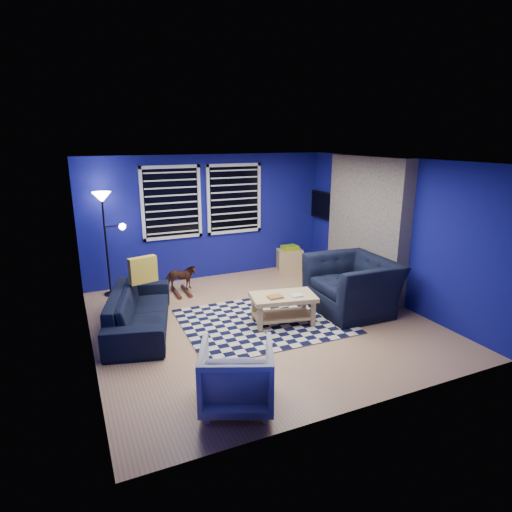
{
  "coord_description": "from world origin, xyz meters",
  "views": [
    {
      "loc": [
        -2.63,
        -5.69,
        2.83
      ],
      "look_at": [
        0.06,
        0.3,
        0.99
      ],
      "focal_mm": 30.0,
      "sensor_mm": 36.0,
      "label": 1
    }
  ],
  "objects_px": {
    "sofa": "(139,310)",
    "armchair_big": "(352,285)",
    "rocking_horse": "(181,278)",
    "tv": "(325,206)",
    "cabinet": "(290,259)",
    "coffee_table": "(283,303)",
    "floor_lamp": "(104,212)",
    "armchair_bent": "(237,376)"
  },
  "relations": [
    {
      "from": "tv",
      "to": "cabinet",
      "type": "height_order",
      "value": "tv"
    },
    {
      "from": "cabinet",
      "to": "rocking_horse",
      "type": "bearing_deg",
      "value": -153.28
    },
    {
      "from": "sofa",
      "to": "armchair_bent",
      "type": "height_order",
      "value": "armchair_bent"
    },
    {
      "from": "rocking_horse",
      "to": "tv",
      "type": "bearing_deg",
      "value": -68.38
    },
    {
      "from": "sofa",
      "to": "rocking_horse",
      "type": "bearing_deg",
      "value": -22.99
    },
    {
      "from": "tv",
      "to": "sofa",
      "type": "bearing_deg",
      "value": -160.37
    },
    {
      "from": "armchair_bent",
      "to": "floor_lamp",
      "type": "height_order",
      "value": "floor_lamp"
    },
    {
      "from": "sofa",
      "to": "coffee_table",
      "type": "xyz_separation_m",
      "value": [
        2.07,
        -0.71,
        0.03
      ]
    },
    {
      "from": "sofa",
      "to": "coffee_table",
      "type": "bearing_deg",
      "value": -94.28
    },
    {
      "from": "sofa",
      "to": "floor_lamp",
      "type": "distance_m",
      "value": 2.13
    },
    {
      "from": "floor_lamp",
      "to": "cabinet",
      "type": "bearing_deg",
      "value": 0.71
    },
    {
      "from": "armchair_big",
      "to": "cabinet",
      "type": "height_order",
      "value": "armchair_big"
    },
    {
      "from": "tv",
      "to": "rocking_horse",
      "type": "xyz_separation_m",
      "value": [
        -3.27,
        -0.27,
        -1.09
      ]
    },
    {
      "from": "tv",
      "to": "coffee_table",
      "type": "bearing_deg",
      "value": -134.19
    },
    {
      "from": "cabinet",
      "to": "floor_lamp",
      "type": "relative_size",
      "value": 0.32
    },
    {
      "from": "armchair_big",
      "to": "floor_lamp",
      "type": "xyz_separation_m",
      "value": [
        -3.6,
        2.42,
        1.11
      ]
    },
    {
      "from": "rocking_horse",
      "to": "floor_lamp",
      "type": "relative_size",
      "value": 0.3
    },
    {
      "from": "tv",
      "to": "armchair_big",
      "type": "xyz_separation_m",
      "value": [
        -0.85,
        -2.21,
        -0.96
      ]
    },
    {
      "from": "tv",
      "to": "armchair_bent",
      "type": "relative_size",
      "value": 1.27
    },
    {
      "from": "armchair_bent",
      "to": "armchair_big",
      "type": "bearing_deg",
      "value": -125.02
    },
    {
      "from": "sofa",
      "to": "armchair_big",
      "type": "height_order",
      "value": "armchair_big"
    },
    {
      "from": "sofa",
      "to": "rocking_horse",
      "type": "distance_m",
      "value": 1.56
    },
    {
      "from": "floor_lamp",
      "to": "tv",
      "type": "bearing_deg",
      "value": -2.61
    },
    {
      "from": "armchair_bent",
      "to": "tv",
      "type": "bearing_deg",
      "value": -109.26
    },
    {
      "from": "tv",
      "to": "cabinet",
      "type": "relative_size",
      "value": 1.64
    },
    {
      "from": "sofa",
      "to": "floor_lamp",
      "type": "relative_size",
      "value": 1.1
    },
    {
      "from": "sofa",
      "to": "rocking_horse",
      "type": "height_order",
      "value": "sofa"
    },
    {
      "from": "armchair_big",
      "to": "tv",
      "type": "bearing_deg",
      "value": 160.64
    },
    {
      "from": "sofa",
      "to": "rocking_horse",
      "type": "relative_size",
      "value": 3.68
    },
    {
      "from": "sofa",
      "to": "cabinet",
      "type": "bearing_deg",
      "value": -48.9
    },
    {
      "from": "tv",
      "to": "armchair_big",
      "type": "height_order",
      "value": "tv"
    },
    {
      "from": "armchair_big",
      "to": "floor_lamp",
      "type": "height_order",
      "value": "floor_lamp"
    },
    {
      "from": "rocking_horse",
      "to": "coffee_table",
      "type": "height_order",
      "value": "rocking_horse"
    },
    {
      "from": "armchair_big",
      "to": "coffee_table",
      "type": "height_order",
      "value": "armchair_big"
    },
    {
      "from": "armchair_big",
      "to": "armchair_bent",
      "type": "bearing_deg",
      "value": -56.76
    },
    {
      "from": "armchair_bent",
      "to": "floor_lamp",
      "type": "distance_m",
      "value": 4.36
    },
    {
      "from": "armchair_bent",
      "to": "cabinet",
      "type": "distance_m",
      "value": 5.06
    },
    {
      "from": "sofa",
      "to": "rocking_horse",
      "type": "xyz_separation_m",
      "value": [
        0.96,
        1.24,
        0.0
      ]
    },
    {
      "from": "tv",
      "to": "sofa",
      "type": "xyz_separation_m",
      "value": [
        -4.22,
        -1.51,
        -1.09
      ]
    },
    {
      "from": "coffee_table",
      "to": "floor_lamp",
      "type": "distance_m",
      "value": 3.55
    },
    {
      "from": "armchair_big",
      "to": "rocking_horse",
      "type": "relative_size",
      "value": 2.4
    },
    {
      "from": "armchair_bent",
      "to": "rocking_horse",
      "type": "bearing_deg",
      "value": -71.7
    }
  ]
}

